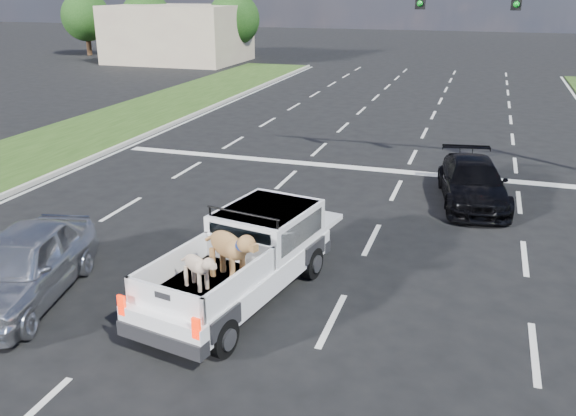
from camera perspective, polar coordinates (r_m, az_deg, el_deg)
name	(u,v)px	position (r m, az deg, el deg)	size (l,w,h in m)	color
ground	(244,306)	(11.93, -4.14, -9.11)	(160.00, 160.00, 0.00)	black
road_markings	(328,199)	(17.65, 3.79, 0.83)	(17.75, 60.00, 0.01)	silver
curb_left	(53,174)	(21.15, -21.14, 2.95)	(0.15, 60.00, 0.14)	#A6A298
building_left	(179,34)	(51.68, -10.21, 15.75)	(10.00, 8.00, 4.40)	#B9AE8E
tree_far_a	(86,17)	(58.57, -18.40, 16.63)	(4.20, 4.20, 5.40)	#332114
tree_far_b	(146,18)	(55.30, -13.12, 16.95)	(4.20, 4.20, 5.40)	#332114
tree_far_c	(234,19)	(51.72, -5.10, 17.19)	(4.20, 4.20, 5.40)	#332114
pickup_truck	(244,258)	(11.87, -4.18, -4.70)	(2.55, 5.00, 1.79)	black
silver_sedan	(22,266)	(12.89, -23.66, -5.00)	(1.69, 4.20, 1.43)	silver
black_coupe	(473,182)	(17.93, 16.92, 2.33)	(1.71, 4.20, 1.22)	black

